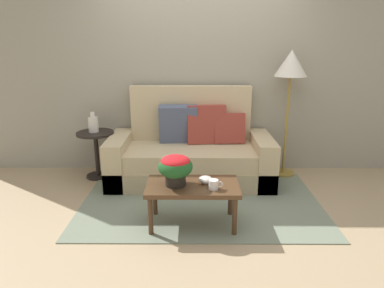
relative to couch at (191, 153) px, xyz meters
The scene contains 11 objects.
ground_plane 0.90m from the couch, 82.53° to the right, with size 14.00×14.00×0.00m, color tan.
wall_back 1.18m from the couch, 76.78° to the left, with size 6.40×0.12×2.85m, color gray.
area_rug 0.76m from the couch, 80.87° to the right, with size 2.57×1.64×0.01m, color gray.
couch is the anchor object (origin of this frame).
coffee_table 1.15m from the couch, 89.00° to the right, with size 0.86×0.49×0.42m.
side_table 1.21m from the couch, behind, with size 0.46×0.46×0.60m.
floor_lamp 1.58m from the couch, ahead, with size 0.40×0.40×1.60m.
potted_plant 1.20m from the couch, 96.74° to the right, with size 0.32×0.32×0.29m.
coffee_mug 1.27m from the couch, 80.41° to the right, with size 0.13×0.09×0.09m.
snack_bowl 1.13m from the couch, 82.81° to the right, with size 0.13×0.13×0.07m.
table_vase 1.28m from the couch, behind, with size 0.12×0.12×0.25m.
Camera 1 is at (-0.08, -3.32, 1.71)m, focal length 32.56 mm.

